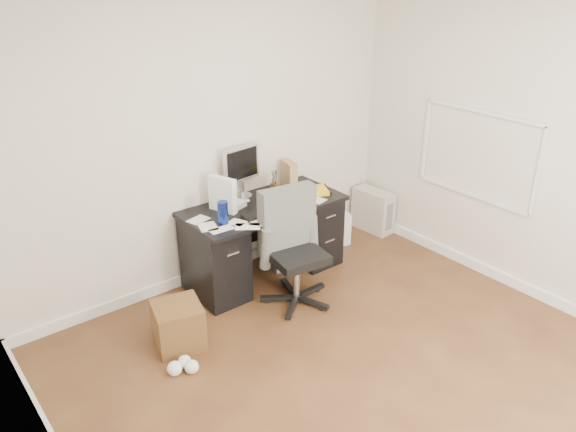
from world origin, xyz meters
The scene contains 18 objects.
ground centered at (0.00, 0.00, 0.00)m, with size 4.00×4.00×0.00m, color #452516.
room_shell centered at (0.03, 0.03, 1.66)m, with size 4.02×4.02×2.71m.
desk centered at (0.30, 1.65, 0.40)m, with size 1.50×0.70×0.75m.
loose_papers centered at (0.10, 1.60, 0.75)m, with size 1.10×0.60×0.00m, color white, non-canonical shape.
lcd_monitor centered at (0.24, 1.91, 1.00)m, with size 0.40×0.23×0.50m, color silver, non-canonical shape.
keyboard centered at (0.18, 1.49, 0.76)m, with size 0.40×0.14×0.02m, color black.
computer_mouse centered at (0.67, 1.64, 0.78)m, with size 0.05×0.05×0.05m, color silver.
travel_mug centered at (-0.21, 1.53, 0.85)m, with size 0.09×0.09×0.20m, color navy.
white_binder centered at (-0.07, 1.75, 0.91)m, with size 0.13×0.27×0.32m, color white.
magazine_file centered at (0.75, 1.84, 0.88)m, with size 0.11×0.22×0.26m, color #9E804C.
pen_cup centered at (0.55, 1.81, 0.86)m, with size 0.09×0.09×0.23m, color brown, non-canonical shape.
yellow_book centered at (0.89, 1.55, 0.77)m, with size 0.17×0.22×0.04m, color yellow.
paper_remote centered at (0.52, 1.45, 0.76)m, with size 0.24×0.20×0.02m, color white, non-canonical shape.
office_chair centered at (0.25, 1.11, 0.52)m, with size 0.59×0.59×1.04m, color #545754, non-canonical shape.
pc_tower centered at (1.85, 1.72, 0.23)m, with size 0.21×0.47×0.47m, color beige.
shopping_bag centered at (1.28, 1.68, 0.17)m, with size 0.26×0.18×0.35m, color white.
wicker_basket centered at (-0.87, 1.20, 0.18)m, with size 0.36×0.36×0.36m, color #452D14.
desk_printer centered at (0.59, 1.70, 0.10)m, with size 0.34×0.28×0.20m, color slate.
Camera 1 is at (-2.44, -2.18, 2.81)m, focal length 35.00 mm.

